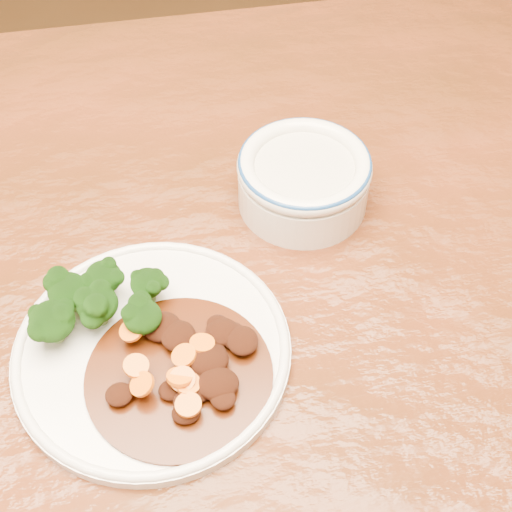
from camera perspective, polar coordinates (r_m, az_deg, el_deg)
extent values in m
cube|color=#5D2410|center=(0.67, -6.74, -3.92)|extent=(1.55, 0.99, 0.04)
cylinder|color=silver|center=(0.61, -8.28, -7.57)|extent=(0.23, 0.23, 0.01)
torus|color=silver|center=(0.61, -8.34, -7.31)|extent=(0.23, 0.23, 0.01)
cylinder|color=#6E984E|center=(0.63, -8.53, -3.06)|extent=(0.01, 0.01, 0.01)
ellipsoid|color=black|center=(0.62, -8.70, -2.16)|extent=(0.03, 0.03, 0.02)
cylinder|color=#6E984E|center=(0.63, -15.63, -6.03)|extent=(0.01, 0.01, 0.01)
ellipsoid|color=black|center=(0.61, -16.01, -5.02)|extent=(0.04, 0.04, 0.03)
cylinder|color=#6E984E|center=(0.61, -8.87, -5.74)|extent=(0.01, 0.01, 0.01)
ellipsoid|color=black|center=(0.60, -9.07, -4.82)|extent=(0.03, 0.03, 0.03)
cylinder|color=#6E984E|center=(0.64, -11.87, -2.63)|extent=(0.01, 0.01, 0.01)
ellipsoid|color=black|center=(0.63, -12.12, -1.67)|extent=(0.03, 0.03, 0.03)
cylinder|color=#6E984E|center=(0.64, -14.52, -3.64)|extent=(0.01, 0.01, 0.01)
ellipsoid|color=black|center=(0.63, -14.84, -2.67)|extent=(0.03, 0.03, 0.03)
cylinder|color=#6E984E|center=(0.63, -12.30, -4.74)|extent=(0.01, 0.01, 0.01)
ellipsoid|color=black|center=(0.61, -12.58, -3.75)|extent=(0.04, 0.04, 0.03)
cylinder|color=#401C06|center=(0.59, -6.17, -9.47)|extent=(0.15, 0.15, 0.00)
ellipsoid|color=black|center=(0.58, -4.83, -10.47)|extent=(0.03, 0.03, 0.01)
ellipsoid|color=black|center=(0.58, -6.80, -10.61)|extent=(0.02, 0.02, 0.01)
ellipsoid|color=black|center=(0.61, -7.55, -5.63)|extent=(0.03, 0.03, 0.02)
ellipsoid|color=black|center=(0.59, -3.56, -7.96)|extent=(0.03, 0.03, 0.01)
ellipsoid|color=black|center=(0.57, -5.60, -11.53)|extent=(0.02, 0.02, 0.01)
ellipsoid|color=black|center=(0.57, -2.66, -11.30)|extent=(0.02, 0.02, 0.01)
ellipsoid|color=black|center=(0.60, -3.11, -5.37)|extent=(0.02, 0.02, 0.01)
ellipsoid|color=black|center=(0.60, -2.73, -6.09)|extent=(0.03, 0.03, 0.01)
ellipsoid|color=black|center=(0.57, -3.09, -10.19)|extent=(0.03, 0.03, 0.02)
ellipsoid|color=black|center=(0.60, -6.24, -6.37)|extent=(0.03, 0.03, 0.01)
ellipsoid|color=black|center=(0.57, -5.63, -12.40)|extent=(0.02, 0.02, 0.01)
ellipsoid|color=black|center=(0.58, -3.82, -8.31)|extent=(0.03, 0.03, 0.02)
ellipsoid|color=black|center=(0.59, -5.01, -7.99)|extent=(0.03, 0.02, 0.01)
ellipsoid|color=black|center=(0.60, -2.06, -6.23)|extent=(0.03, 0.02, 0.01)
ellipsoid|color=black|center=(0.60, -1.70, -6.71)|extent=(0.02, 0.02, 0.01)
ellipsoid|color=black|center=(0.58, -10.90, -10.83)|extent=(0.02, 0.02, 0.01)
ellipsoid|color=black|center=(0.59, -1.08, -6.79)|extent=(0.03, 0.03, 0.01)
ellipsoid|color=black|center=(0.60, -1.67, -6.49)|extent=(0.02, 0.02, 0.01)
ellipsoid|color=black|center=(0.58, -3.14, -10.39)|extent=(0.02, 0.02, 0.01)
cylinder|color=#D65C0B|center=(0.57, -5.91, -9.77)|extent=(0.02, 0.02, 0.01)
cylinder|color=#D65C0B|center=(0.59, -3.91, -7.84)|extent=(0.03, 0.03, 0.01)
cylinder|color=#D65C0B|center=(0.57, -6.14, -9.60)|extent=(0.03, 0.03, 0.01)
cylinder|color=#D65C0B|center=(0.58, -9.58, -8.66)|extent=(0.03, 0.03, 0.01)
cylinder|color=#D65C0B|center=(0.59, -4.33, -6.99)|extent=(0.03, 0.03, 0.01)
cylinder|color=#D65C0B|center=(0.57, -5.51, -10.09)|extent=(0.03, 0.03, 0.01)
cylinder|color=#D65C0B|center=(0.56, -5.44, -11.77)|extent=(0.02, 0.02, 0.00)
cylinder|color=#D65C0B|center=(0.57, -9.11, -10.09)|extent=(0.03, 0.03, 0.02)
cylinder|color=#D65C0B|center=(0.60, -9.93, -5.88)|extent=(0.02, 0.02, 0.01)
cylinder|color=#D65C0B|center=(0.58, -5.79, -7.92)|extent=(0.03, 0.03, 0.01)
cylinder|color=silver|center=(0.71, 3.78, 5.52)|extent=(0.13, 0.13, 0.04)
cylinder|color=beige|center=(0.69, 3.89, 6.99)|extent=(0.10, 0.10, 0.01)
torus|color=silver|center=(0.69, 3.91, 7.25)|extent=(0.13, 0.13, 0.02)
torus|color=navy|center=(0.69, 3.93, 7.51)|extent=(0.13, 0.13, 0.01)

